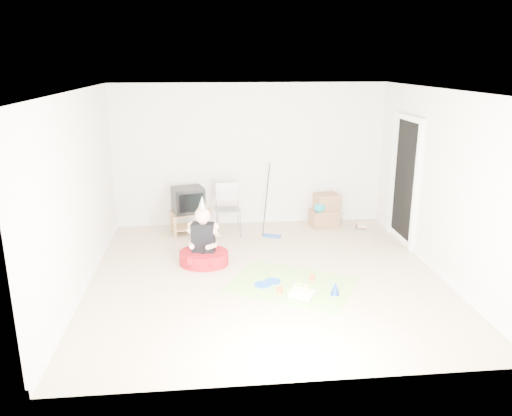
{
  "coord_description": "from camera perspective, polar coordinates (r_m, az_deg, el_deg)",
  "views": [
    {
      "loc": [
        -0.81,
        -6.56,
        2.97
      ],
      "look_at": [
        -0.1,
        0.4,
        0.9
      ],
      "focal_mm": 35.0,
      "sensor_mm": 36.0,
      "label": 1
    }
  ],
  "objects": [
    {
      "name": "orange_cup_far",
      "position": [
        6.7,
        2.73,
        -9.38
      ],
      "size": [
        0.09,
        0.09,
        0.09
      ],
      "primitive_type": "cylinder",
      "rotation": [
        0.0,
        0.0,
        -0.27
      ],
      "color": "#F55A1B",
      "rests_on": "party_mat"
    },
    {
      "name": "blue_plate_far",
      "position": [
        6.94,
        0.76,
        -8.76
      ],
      "size": [
        0.32,
        0.32,
        0.01
      ],
      "primitive_type": "cylinder",
      "rotation": [
        0.0,
        0.0,
        -0.7
      ],
      "color": "blue",
      "rests_on": "party_mat"
    },
    {
      "name": "tv_stand",
      "position": [
        8.97,
        -7.67,
        -1.4
      ],
      "size": [
        0.7,
        0.52,
        0.39
      ],
      "color": "#AC804E",
      "rests_on": "ground"
    },
    {
      "name": "book_pile",
      "position": [
        9.42,
        11.94,
        -2.01
      ],
      "size": [
        0.26,
        0.29,
        0.08
      ],
      "color": "#226646",
      "rests_on": "ground"
    },
    {
      "name": "orange_cup_near",
      "position": [
        7.11,
        6.42,
        -7.88
      ],
      "size": [
        0.1,
        0.1,
        0.09
      ],
      "primitive_type": "cylinder",
      "rotation": [
        0.0,
        0.0,
        -0.35
      ],
      "color": "#F55A1B",
      "rests_on": "party_mat"
    },
    {
      "name": "cardboard_boxes",
      "position": [
        9.34,
        7.86,
        -0.33
      ],
      "size": [
        0.55,
        0.46,
        0.61
      ],
      "color": "#936947",
      "rests_on": "ground"
    },
    {
      "name": "birthday_cake",
      "position": [
        6.62,
        5.25,
        -9.82
      ],
      "size": [
        0.38,
        0.36,
        0.14
      ],
      "color": "white",
      "rests_on": "party_mat"
    },
    {
      "name": "doorway_recess",
      "position": [
        8.65,
        16.72,
        2.78
      ],
      "size": [
        0.02,
        0.9,
        2.05
      ],
      "primitive_type": "cube",
      "color": "black",
      "rests_on": "ground"
    },
    {
      "name": "party_mat",
      "position": [
        6.98,
        4.04,
        -8.73
      ],
      "size": [
        2.01,
        1.83,
        0.01
      ],
      "primitive_type": "cube",
      "rotation": [
        0.0,
        0.0,
        -0.51
      ],
      "color": "#F9349A",
      "rests_on": "ground"
    },
    {
      "name": "seated_woman",
      "position": [
        7.58,
        -6.0,
        -4.76
      ],
      "size": [
        0.88,
        0.88,
        1.07
      ],
      "color": "#A90F19",
      "rests_on": "ground"
    },
    {
      "name": "ground",
      "position": [
        7.25,
        1.12,
        -7.72
      ],
      "size": [
        5.0,
        5.0,
        0.0
      ],
      "primitive_type": "plane",
      "color": "#CEB494",
      "rests_on": "ground"
    },
    {
      "name": "floor_mop",
      "position": [
        8.69,
        1.83,
        -1.7
      ],
      "size": [
        0.33,
        0.39,
        1.25
      ],
      "color": "#214DA9",
      "rests_on": "ground"
    },
    {
      "name": "blue_plate_near",
      "position": [
        7.04,
        1.9,
        -8.38
      ],
      "size": [
        0.31,
        0.31,
        0.01
      ],
      "primitive_type": "cylinder",
      "rotation": [
        0.0,
        0.0,
        -0.49
      ],
      "color": "blue",
      "rests_on": "party_mat"
    },
    {
      "name": "blue_party_hat",
      "position": [
        6.72,
        9.04,
        -9.05
      ],
      "size": [
        0.17,
        0.17,
        0.18
      ],
      "primitive_type": "cone",
      "rotation": [
        0.0,
        0.0,
        -0.94
      ],
      "color": "#183DAD",
      "rests_on": "party_mat"
    },
    {
      "name": "folding_chair",
      "position": [
        8.73,
        -3.2,
        -0.25
      ],
      "size": [
        0.44,
        0.42,
        0.94
      ],
      "color": "gray",
      "rests_on": "ground"
    },
    {
      "name": "crt_tv",
      "position": [
        8.87,
        -7.76,
        0.93
      ],
      "size": [
        0.62,
        0.56,
        0.45
      ],
      "primitive_type": "cube",
      "rotation": [
        0.0,
        0.0,
        0.27
      ],
      "color": "black",
      "rests_on": "tv_stand"
    }
  ]
}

